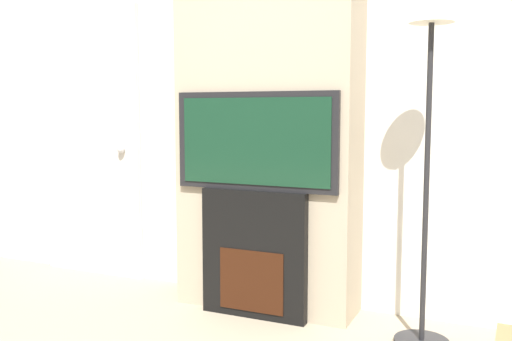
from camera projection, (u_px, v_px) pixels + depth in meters
wall_back at (281, 100)px, 3.81m from camera, size 6.00×0.06×2.70m
chimney_breast at (268, 100)px, 3.61m from camera, size 1.16×0.37×2.70m
fireplace at (256, 254)px, 3.54m from camera, size 0.69×0.15×0.80m
television at (256, 141)px, 3.47m from camera, size 1.06×0.07×0.60m
floor_lamp at (428, 123)px, 3.01m from camera, size 0.30×0.30×1.84m
entry_door at (91, 143)px, 4.44m from camera, size 0.90×0.09×2.06m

